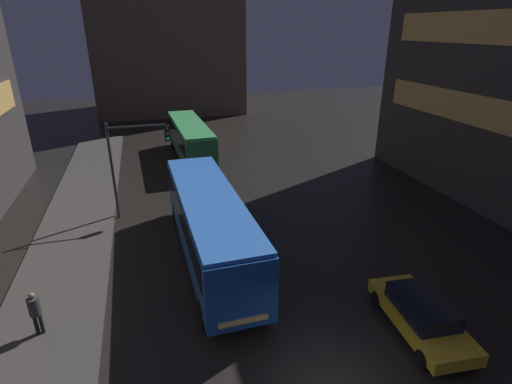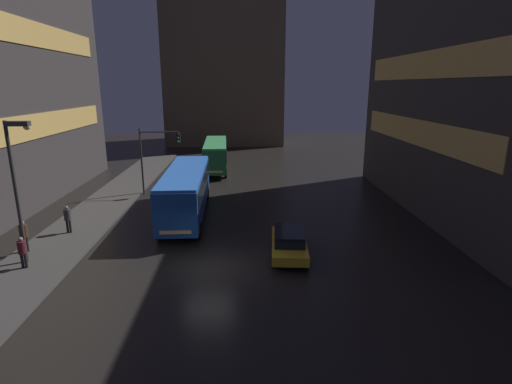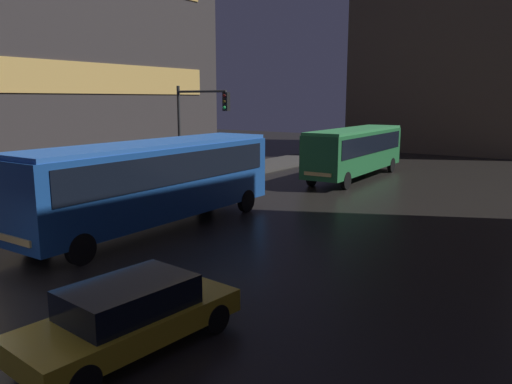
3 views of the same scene
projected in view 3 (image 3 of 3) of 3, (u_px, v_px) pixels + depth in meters
The scene contains 7 objects.
sidewalk_left at pixel (81, 201), 24.46m from camera, with size 4.00×48.00×0.15m.
building_left_tower at pixel (11, 28), 30.15m from camera, with size 10.07×26.61×18.45m.
building_far_backdrop at pixel (462, 24), 47.84m from camera, with size 18.07×12.00×24.23m.
bus_near at pixel (155, 176), 19.15m from camera, with size 2.92×11.73×3.39m.
bus_far at pixel (356, 148), 31.48m from camera, with size 2.78×10.88×3.17m.
car_taxi at pixel (130, 314), 10.07m from camera, with size 2.25×4.74×1.40m.
traffic_light_main at pixel (196, 121), 25.54m from camera, with size 3.42×0.35×5.67m.
Camera 3 is at (11.88, -4.58, 5.01)m, focal length 35.00 mm.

